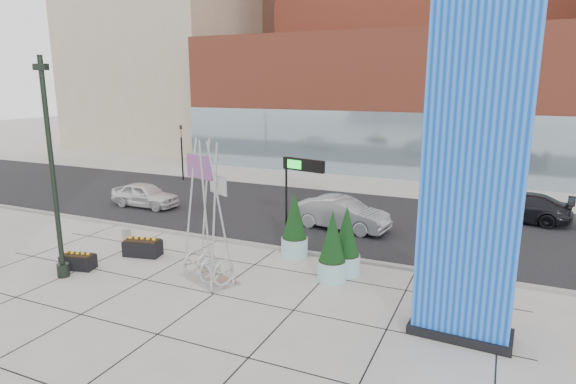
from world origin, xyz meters
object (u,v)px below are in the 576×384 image
at_px(public_art_sculpture, 208,245).
at_px(car_white_west, 145,195).
at_px(lamp_post, 55,191).
at_px(overhead_street_sign, 302,172).
at_px(car_silver_mid, 341,214).
at_px(concrete_bollard, 126,237).
at_px(blue_pylon, 473,182).

distance_m(public_art_sculpture, car_white_west, 12.11).
bearing_deg(public_art_sculpture, lamp_post, -137.78).
bearing_deg(overhead_street_sign, car_silver_mid, 98.66).
xyz_separation_m(concrete_bollard, car_silver_mid, (7.98, 6.31, 0.40)).
xyz_separation_m(blue_pylon, concrete_bollard, (-14.34, 2.19, -4.14)).
bearing_deg(car_white_west, lamp_post, -155.73).
bearing_deg(car_silver_mid, public_art_sculpture, 170.47).
bearing_deg(concrete_bollard, car_silver_mid, 38.33).
bearing_deg(concrete_bollard, car_white_west, 123.55).
height_order(blue_pylon, public_art_sculpture, blue_pylon).
distance_m(blue_pylon, overhead_street_sign, 8.02).
xyz_separation_m(lamp_post, public_art_sculpture, (5.20, 1.94, -1.92)).
distance_m(concrete_bollard, car_silver_mid, 10.19).
height_order(public_art_sculpture, car_white_west, public_art_sculpture).
bearing_deg(car_silver_mid, overhead_street_sign, -177.71).
bearing_deg(car_silver_mid, blue_pylon, -135.96).
relative_size(lamp_post, car_white_west, 1.95).
distance_m(overhead_street_sign, car_white_west, 12.40).
height_order(lamp_post, public_art_sculpture, lamp_post).
bearing_deg(blue_pylon, car_silver_mid, 129.84).
height_order(lamp_post, car_white_west, lamp_post).
bearing_deg(blue_pylon, overhead_street_sign, 150.66).
distance_m(public_art_sculpture, car_silver_mid, 8.48).
height_order(overhead_street_sign, car_silver_mid, overhead_street_sign).
relative_size(blue_pylon, lamp_post, 1.16).
relative_size(public_art_sculpture, concrete_bollard, 6.82).
bearing_deg(overhead_street_sign, public_art_sculpture, -104.59).
bearing_deg(car_white_west, overhead_street_sign, -107.50).
bearing_deg(blue_pylon, lamp_post, -170.65).
xyz_separation_m(concrete_bollard, overhead_street_sign, (7.61, 2.08, 3.18)).
height_order(lamp_post, overhead_street_sign, lamp_post).
xyz_separation_m(blue_pylon, overhead_street_sign, (-6.72, 4.27, -0.97)).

